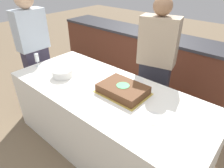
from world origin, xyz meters
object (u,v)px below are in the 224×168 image
at_px(cake, 123,89).
at_px(plate_stack, 63,73).
at_px(person_seated_left, 35,51).
at_px(wine_glass, 37,58).
at_px(person_cutting_cake, 155,67).

relative_size(cake, plate_stack, 2.12).
xyz_separation_m(plate_stack, person_seated_left, (-0.75, 0.11, 0.04)).
xyz_separation_m(cake, wine_glass, (-1.16, -0.21, 0.07)).
relative_size(wine_glass, person_seated_left, 0.10).
bearing_deg(person_seated_left, plate_stack, -98.02).
distance_m(plate_stack, wine_glass, 0.44).
distance_m(cake, person_cutting_cake, 0.61).
xyz_separation_m(wine_glass, person_cutting_cake, (1.16, 0.83, -0.06)).
bearing_deg(wine_glass, plate_stack, 5.68).
bearing_deg(plate_stack, person_cutting_cake, 47.27).
relative_size(plate_stack, person_seated_left, 0.14).
distance_m(wine_glass, person_cutting_cake, 1.43).
distance_m(person_cutting_cake, person_seated_left, 1.62).
height_order(plate_stack, wine_glass, wine_glass).
distance_m(plate_stack, person_seated_left, 0.76).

